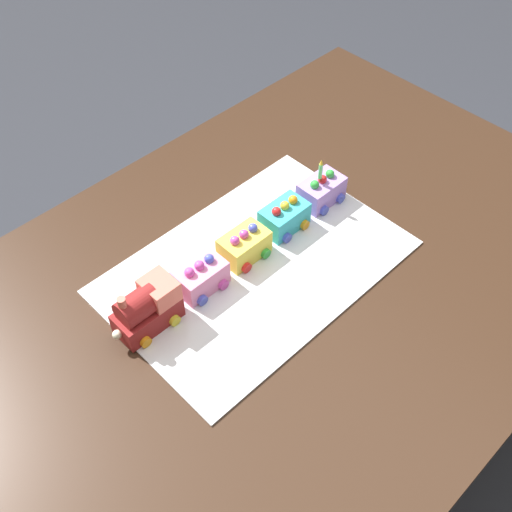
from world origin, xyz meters
name	(u,v)px	position (x,y,z in m)	size (l,w,h in m)	color
ground_plane	(287,427)	(0.00, 0.00, 0.00)	(8.00, 8.00, 0.00)	#2D3038
dining_table	(298,296)	(0.00, 0.00, 0.63)	(1.40, 1.00, 0.74)	#382316
cake_board	(256,266)	(-0.07, 0.06, 0.74)	(0.60, 0.40, 0.00)	silver
cake_locomotive	(147,308)	(-0.31, 0.10, 0.79)	(0.14, 0.08, 0.12)	maroon
cake_car_tanker_bubblegum	(201,276)	(-0.19, 0.10, 0.77)	(0.10, 0.08, 0.07)	pink
cake_car_caboose_lemon	(244,245)	(-0.07, 0.10, 0.77)	(0.10, 0.08, 0.07)	#F4E04C
cake_car_hopper_turquoise	(284,217)	(0.05, 0.10, 0.77)	(0.10, 0.08, 0.07)	#38B7C6
cake_car_gondola_lavender	(321,190)	(0.17, 0.10, 0.77)	(0.10, 0.08, 0.07)	#AD84E0
birthday_candle	(321,169)	(0.16, 0.10, 0.84)	(0.01, 0.01, 0.05)	#66D872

